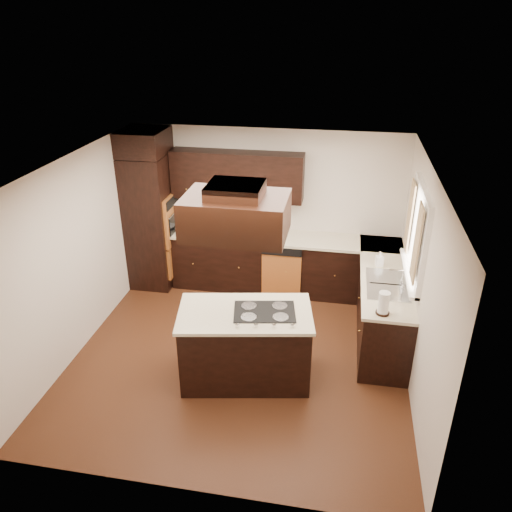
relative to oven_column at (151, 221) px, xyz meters
name	(u,v)px	position (x,y,z in m)	size (l,w,h in m)	color
floor	(240,355)	(1.78, -1.71, -1.07)	(4.20, 4.20, 0.02)	#592E18
ceiling	(237,167)	(1.78, -1.71, 1.45)	(4.20, 4.20, 0.02)	white
wall_back	(267,208)	(1.78, 0.40, 0.19)	(4.20, 0.02, 2.50)	beige
wall_front	(185,387)	(1.78, -3.81, 0.19)	(4.20, 0.02, 2.50)	beige
wall_left	(76,256)	(-0.33, -1.71, 0.19)	(0.02, 4.20, 2.50)	beige
wall_right	(422,285)	(3.88, -1.71, 0.19)	(0.02, 4.20, 2.50)	beige
oven_column	(151,221)	(0.00, 0.00, 0.00)	(0.65, 0.75, 2.12)	black
wall_oven_face	(172,219)	(0.35, 0.00, 0.06)	(0.05, 0.62, 0.78)	#B96629
base_cabinets_back	(265,263)	(1.81, 0.09, -0.62)	(2.93, 0.60, 0.88)	black
base_cabinets_right	(382,303)	(3.58, -0.80, -0.62)	(0.60, 2.40, 0.88)	black
countertop_back	(266,237)	(1.81, 0.08, -0.16)	(2.93, 0.63, 0.04)	beige
countertop_right	(385,273)	(3.56, -0.80, -0.16)	(0.63, 2.40, 0.04)	beige
upper_cabinets	(237,176)	(1.34, 0.23, 0.75)	(2.00, 0.34, 0.72)	black
dishwasher_front	(281,276)	(2.10, -0.20, -0.66)	(0.60, 0.05, 0.72)	#B96629
window_frame	(418,233)	(3.85, -1.16, 0.59)	(0.06, 1.32, 1.12)	white
window_pane	(420,233)	(3.87, -1.16, 0.59)	(0.00, 1.20, 1.00)	white
curtain_left	(417,243)	(3.79, -1.57, 0.64)	(0.02, 0.34, 0.90)	beige
curtain_right	(410,216)	(3.79, -0.74, 0.64)	(0.02, 0.34, 0.90)	beige
sink_rim	(387,284)	(3.58, -1.16, -0.14)	(0.52, 0.84, 0.01)	silver
island	(245,346)	(1.93, -2.11, -0.62)	(1.48, 0.81, 0.88)	black
island_top	(245,313)	(1.93, -2.11, -0.16)	(1.54, 0.86, 0.04)	beige
cooktop	(264,312)	(2.15, -2.07, -0.13)	(0.70, 0.47, 0.01)	black
range_hood	(236,216)	(1.88, -2.25, 1.10)	(1.05, 0.72, 0.42)	black
hood_duct	(235,190)	(1.88, -2.25, 1.38)	(0.55, 0.50, 0.13)	black
blender_base	(191,229)	(0.64, 0.01, -0.09)	(0.15, 0.15, 0.10)	silver
blender_pitcher	(190,219)	(0.64, 0.01, 0.09)	(0.13, 0.13, 0.26)	silver
spice_rack	(239,226)	(1.41, 0.02, 0.02)	(0.39, 0.10, 0.32)	black
mixing_bowl	(187,229)	(0.56, 0.05, -0.11)	(0.28, 0.28, 0.07)	white
soap_bottle	(380,259)	(3.49, -0.64, -0.04)	(0.09, 0.10, 0.21)	white
paper_towel	(384,303)	(3.48, -1.86, 0.00)	(0.13, 0.13, 0.28)	white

